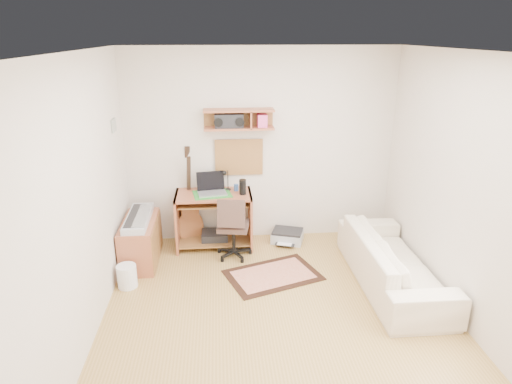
{
  "coord_description": "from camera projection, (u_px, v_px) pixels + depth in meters",
  "views": [
    {
      "loc": [
        -0.57,
        -3.82,
        2.75
      ],
      "look_at": [
        -0.15,
        1.05,
        1.0
      ],
      "focal_mm": 31.42,
      "sensor_mm": 36.0,
      "label": 1
    }
  ],
  "objects": [
    {
      "name": "laptop",
      "position": [
        212.0,
        184.0,
        5.81
      ],
      "size": [
        0.42,
        0.42,
        0.28
      ],
      "primitive_type": null,
      "rotation": [
        0.0,
        0.0,
        0.16
      ],
      "color": "silver",
      "rests_on": "desk"
    },
    {
      "name": "ceiling",
      "position": [
        285.0,
        51.0,
        3.68
      ],
      "size": [
        3.6,
        4.0,
        0.01
      ],
      "primitive_type": "cube",
      "color": "white",
      "rests_on": "ground"
    },
    {
      "name": "cabinet",
      "position": [
        141.0,
        241.0,
        5.62
      ],
      "size": [
        0.4,
        0.9,
        0.55
      ],
      "primitive_type": "cube",
      "color": "#A75A3B",
      "rests_on": "floor"
    },
    {
      "name": "task_chair",
      "position": [
        233.0,
        226.0,
        5.7
      ],
      "size": [
        0.5,
        0.5,
        0.84
      ],
      "primitive_type": null,
      "rotation": [
        0.0,
        0.0,
        -0.17
      ],
      "color": "#3E2C25",
      "rests_on": "floor"
    },
    {
      "name": "wall_photo",
      "position": [
        114.0,
        125.0,
        5.24
      ],
      "size": [
        0.02,
        0.2,
        0.15
      ],
      "primitive_type": "cube",
      "color": "#4C8CBF",
      "rests_on": "left_wall"
    },
    {
      "name": "guitar",
      "position": [
        189.0,
        197.0,
        6.0
      ],
      "size": [
        0.41,
        0.33,
        1.34
      ],
      "primitive_type": null,
      "rotation": [
        0.0,
        0.0,
        0.32
      ],
      "color": "#A05B31",
      "rests_on": "floor"
    },
    {
      "name": "pencil_cup",
      "position": [
        236.0,
        187.0,
        5.98
      ],
      "size": [
        0.06,
        0.06,
        0.09
      ],
      "primitive_type": "cylinder",
      "color": "#315493",
      "rests_on": "desk"
    },
    {
      "name": "boombox",
      "position": [
        229.0,
        121.0,
        5.71
      ],
      "size": [
        0.36,
        0.17,
        0.19
      ],
      "primitive_type": "cube",
      "color": "black",
      "rests_on": "wall_shelf"
    },
    {
      "name": "back_wall",
      "position": [
        261.0,
        147.0,
        6.0
      ],
      "size": [
        3.6,
        0.01,
        2.6
      ],
      "primitive_type": "cube",
      "color": "beige",
      "rests_on": "ground"
    },
    {
      "name": "waste_basket",
      "position": [
        127.0,
        276.0,
        5.09
      ],
      "size": [
        0.25,
        0.25,
        0.27
      ],
      "primitive_type": "cylinder",
      "rotation": [
        0.0,
        0.0,
        -0.16
      ],
      "color": "white",
      "rests_on": "floor"
    },
    {
      "name": "rug",
      "position": [
        273.0,
        275.0,
        5.36
      ],
      "size": [
        1.24,
        1.03,
        0.01
      ],
      "primitive_type": "cube",
      "rotation": [
        0.0,
        0.0,
        0.34
      ],
      "color": "beige",
      "rests_on": "floor"
    },
    {
      "name": "music_keyboard",
      "position": [
        138.0,
        218.0,
        5.52
      ],
      "size": [
        0.27,
        0.86,
        0.08
      ],
      "primitive_type": "cube",
      "color": "#B2B5BA",
      "rests_on": "cabinet"
    },
    {
      "name": "printer",
      "position": [
        287.0,
        236.0,
        6.21
      ],
      "size": [
        0.5,
        0.44,
        0.16
      ],
      "primitive_type": "cube",
      "rotation": [
        0.0,
        0.0,
        -0.32
      ],
      "color": "#A5A8AA",
      "rests_on": "floor"
    },
    {
      "name": "sofa",
      "position": [
        394.0,
        254.0,
        5.07
      ],
      "size": [
        0.57,
        1.96,
        0.77
      ],
      "primitive_type": "imported",
      "rotation": [
        0.0,
        0.0,
        1.57
      ],
      "color": "beige",
      "rests_on": "floor"
    },
    {
      "name": "floor",
      "position": [
        279.0,
        319.0,
        4.56
      ],
      "size": [
        3.6,
        4.0,
        0.01
      ],
      "primitive_type": "cube",
      "color": "#AF8849",
      "rests_on": "ground"
    },
    {
      "name": "cork_board",
      "position": [
        239.0,
        157.0,
        6.0
      ],
      "size": [
        0.64,
        0.03,
        0.49
      ],
      "primitive_type": "cube",
      "color": "#A88854",
      "rests_on": "back_wall"
    },
    {
      "name": "desk",
      "position": [
        214.0,
        220.0,
        6.0
      ],
      "size": [
        1.0,
        0.55,
        0.75
      ],
      "primitive_type": null,
      "color": "#A75A3B",
      "rests_on": "floor"
    },
    {
      "name": "desk_lamp",
      "position": [
        228.0,
        180.0,
        5.97
      ],
      "size": [
        0.09,
        0.09,
        0.28
      ],
      "primitive_type": null,
      "color": "black",
      "rests_on": "desk"
    },
    {
      "name": "speaker",
      "position": [
        243.0,
        187.0,
        5.82
      ],
      "size": [
        0.09,
        0.09,
        0.2
      ],
      "primitive_type": "cylinder",
      "color": "black",
      "rests_on": "desk"
    },
    {
      "name": "wall_shelf",
      "position": [
        239.0,
        119.0,
        5.72
      ],
      "size": [
        0.9,
        0.25,
        0.26
      ],
      "primitive_type": "cube",
      "color": "#A75A3B",
      "rests_on": "back_wall"
    },
    {
      "name": "right_wall",
      "position": [
        469.0,
        193.0,
        4.27
      ],
      "size": [
        0.01,
        4.0,
        2.6
      ],
      "primitive_type": "cube",
      "color": "beige",
      "rests_on": "ground"
    },
    {
      "name": "left_wall",
      "position": [
        81.0,
        205.0,
        3.98
      ],
      "size": [
        0.01,
        4.0,
        2.6
      ],
      "primitive_type": "cube",
      "color": "beige",
      "rests_on": "ground"
    }
  ]
}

